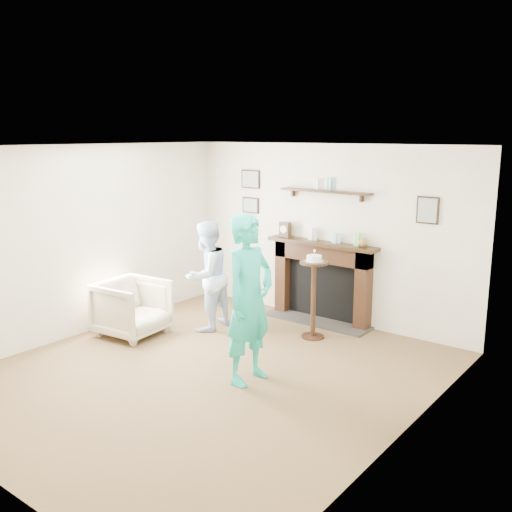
{
  "coord_description": "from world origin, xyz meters",
  "views": [
    {
      "loc": [
        4.06,
        -4.38,
        2.63
      ],
      "look_at": [
        -0.02,
        0.9,
        1.19
      ],
      "focal_mm": 40.0,
      "sensor_mm": 36.0,
      "label": 1
    }
  ],
  "objects_px": {
    "armchair": "(134,335)",
    "pedestal_table": "(314,284)",
    "woman": "(249,380)",
    "man": "(208,328)"
  },
  "relations": [
    {
      "from": "woman",
      "to": "pedestal_table",
      "type": "distance_m",
      "value": 1.72
    },
    {
      "from": "armchair",
      "to": "pedestal_table",
      "type": "bearing_deg",
      "value": -60.36
    },
    {
      "from": "armchair",
      "to": "woman",
      "type": "height_order",
      "value": "woman"
    },
    {
      "from": "armchair",
      "to": "pedestal_table",
      "type": "distance_m",
      "value": 2.49
    },
    {
      "from": "armchair",
      "to": "woman",
      "type": "distance_m",
      "value": 2.12
    },
    {
      "from": "man",
      "to": "woman",
      "type": "bearing_deg",
      "value": 54.98
    },
    {
      "from": "pedestal_table",
      "to": "man",
      "type": "bearing_deg",
      "value": -156.05
    },
    {
      "from": "man",
      "to": "woman",
      "type": "distance_m",
      "value": 1.78
    },
    {
      "from": "armchair",
      "to": "man",
      "type": "bearing_deg",
      "value": -43.76
    },
    {
      "from": "armchair",
      "to": "pedestal_table",
      "type": "xyz_separation_m",
      "value": [
        1.95,
        1.38,
        0.72
      ]
    }
  ]
}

